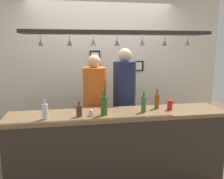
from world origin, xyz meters
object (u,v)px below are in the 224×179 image
Objects in this scene: bottle_soda_clear at (45,111)px; cupcake at (91,113)px; drink_can at (170,105)px; person_left_orange_shirt at (95,99)px; bottle_beer_brown_stubby at (79,111)px; bottle_beer_amber_tall at (157,101)px; bottle_beer_green_import at (144,104)px; picture_frame_crest at (95,58)px; picture_frame_lower_pair at (136,66)px; bottle_champagne_green at (104,105)px; person_right_navy_shirt at (124,94)px.

bottle_soda_clear is 2.95× the size of cupcake.
bottle_soda_clear is at bearing -175.48° from drink_can.
bottle_beer_brown_stubby is at bearing -109.10° from person_left_orange_shirt.
bottle_beer_green_import is at bearing -147.90° from bottle_beer_amber_tall.
person_left_orange_shirt is 0.94m from picture_frame_crest.
picture_frame_lower_pair reaches higher than bottle_beer_green_import.
bottle_soda_clear is at bearing -176.20° from bottle_champagne_green.
person_left_orange_shirt is 6.30× the size of bottle_beer_amber_tall.
bottle_soda_clear is at bearing -176.06° from bottle_beer_green_import.
picture_frame_crest is (0.09, 0.75, 0.56)m from person_left_orange_shirt.
bottle_beer_brown_stubby is 0.14m from cupcake.
cupcake is 0.30× the size of picture_frame_crest.
person_right_navy_shirt is (0.45, 0.00, 0.06)m from person_left_orange_shirt.
bottle_soda_clear is at bearing -175.74° from bottle_beer_brown_stubby.
bottle_beer_amber_tall is 1.04m from bottle_beer_brown_stubby.
drink_can is (0.37, 0.04, -0.04)m from bottle_beer_green_import.
person_right_navy_shirt is 1.33m from bottle_soda_clear.
drink_can is at bearing -87.19° from picture_frame_lower_pair.
picture_frame_crest is (0.73, 1.52, 0.50)m from bottle_soda_clear.
bottle_beer_green_import is at bearing 3.94° from bottle_soda_clear.
bottle_champagne_green is at bearing 5.33° from cupcake.
picture_frame_lower_pair is (0.30, 1.44, 0.34)m from bottle_beer_green_import.
picture_frame_lower_pair is (1.47, 1.52, 0.35)m from bottle_soda_clear.
picture_frame_crest is 0.87× the size of picture_frame_lower_pair.
picture_frame_lower_pair is (-0.07, 1.40, 0.38)m from drink_can.
picture_frame_lower_pair is (0.83, 0.75, 0.41)m from person_left_orange_shirt.
bottle_beer_brown_stubby is 1.62m from picture_frame_crest.
picture_frame_crest is at bearing 76.84° from bottle_beer_brown_stubby.
bottle_beer_green_import is 1.00× the size of picture_frame_crest.
cupcake is (0.52, 0.03, -0.06)m from bottle_soda_clear.
person_left_orange_shirt is at bearing 144.24° from bottle_beer_amber_tall.
person_left_orange_shirt is 9.10× the size of bottle_beer_brown_stubby.
bottle_beer_amber_tall is 3.33× the size of cupcake.
bottle_beer_amber_tall reaches higher than cupcake.
bottle_champagne_green is at bearing -92.13° from picture_frame_crest.
drink_can is 0.41× the size of picture_frame_lower_pair.
bottle_soda_clear is 1.28× the size of bottle_beer_brown_stubby.
bottle_soda_clear is 1.54m from drink_can.
picture_frame_lower_pair reaches higher than bottle_beer_amber_tall.
picture_frame_crest reaches higher than person_left_orange_shirt.
person_right_navy_shirt is at bearing 96.91° from bottle_beer_green_import.
person_right_navy_shirt is 6.66× the size of bottle_beer_green_import.
cupcake is at bearing -175.59° from bottle_beer_green_import.
bottle_beer_amber_tall is 0.18m from drink_can.
bottle_beer_green_import is at bearing -173.61° from drink_can.
person_right_navy_shirt is 0.84m from bottle_champagne_green.
bottle_beer_amber_tall is 0.75m from bottle_champagne_green.
person_right_navy_shirt is at bearing 52.45° from cupcake.
person_left_orange_shirt reaches higher than bottle_soda_clear.
bottle_soda_clear is 0.52m from cupcake.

